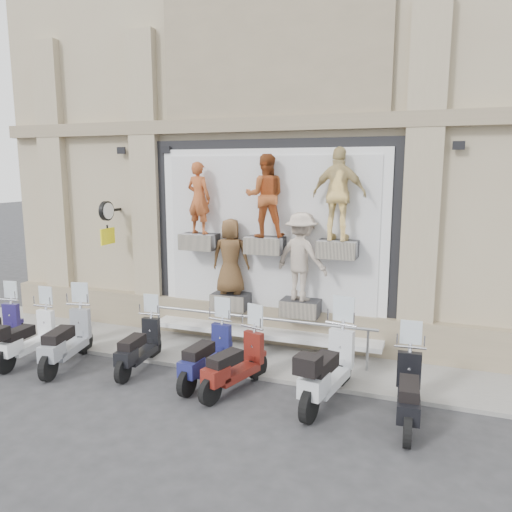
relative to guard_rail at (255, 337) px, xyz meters
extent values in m
plane|color=#2D2D2F|center=(0.00, -2.00, -0.47)|extent=(90.00, 90.00, 0.00)
cube|color=#989590|center=(0.00, 0.10, -0.43)|extent=(16.00, 2.20, 0.08)
cube|color=black|center=(0.00, 0.96, 1.93)|extent=(5.60, 0.10, 4.30)
cube|color=white|center=(0.00, 0.90, 1.93)|extent=(5.10, 0.06, 3.90)
cube|color=white|center=(0.00, 0.86, 1.93)|extent=(4.70, 0.04, 3.60)
cube|color=white|center=(0.00, 0.55, -0.05)|extent=(5.10, 0.75, 0.10)
cube|color=#28282B|center=(-1.55, 0.59, 1.86)|extent=(0.80, 0.50, 0.35)
imported|color=#C35A2B|center=(-1.55, 0.59, 2.82)|extent=(0.63, 0.47, 1.58)
cube|color=#28282B|center=(0.00, 0.59, 1.86)|extent=(0.80, 0.50, 0.35)
imported|color=#97481F|center=(0.00, 0.59, 2.90)|extent=(1.01, 0.90, 1.73)
cube|color=#28282B|center=(1.55, 0.59, 1.86)|extent=(0.80, 0.50, 0.35)
imported|color=#ECD086|center=(1.55, 0.59, 2.96)|extent=(1.13, 0.57, 1.85)
cube|color=#28282B|center=(-0.80, 0.59, 0.56)|extent=(0.80, 0.50, 0.35)
imported|color=brown|center=(-0.80, 0.59, 1.57)|extent=(0.91, 0.69, 1.67)
cube|color=#28282B|center=(0.80, 0.59, 0.56)|extent=(0.80, 0.50, 0.35)
imported|color=#C4B19D|center=(0.80, 0.59, 1.66)|extent=(1.35, 1.04, 1.85)
cube|color=black|center=(-3.90, 0.72, 2.49)|extent=(0.06, 0.56, 0.06)
cylinder|color=black|center=(-3.90, 0.45, 2.49)|extent=(0.10, 0.46, 0.46)
cube|color=yellow|center=(-3.90, 0.45, 1.89)|extent=(0.04, 0.50, 0.38)
camera|label=1|loc=(3.46, -9.29, 3.45)|focal=35.00mm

